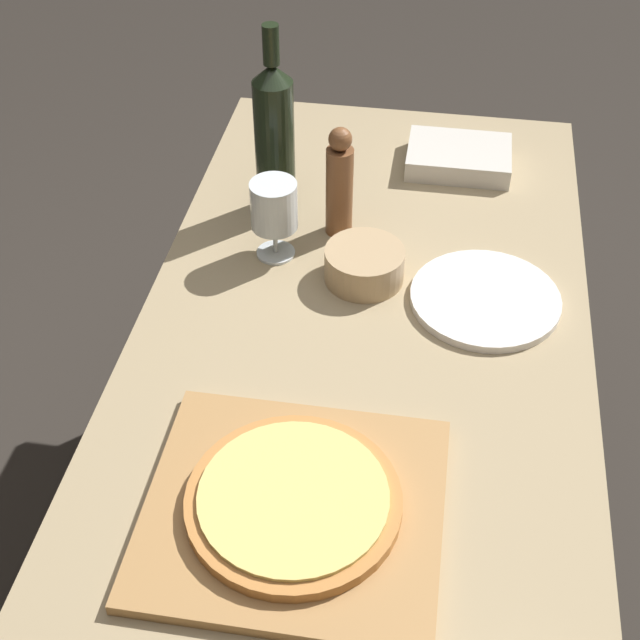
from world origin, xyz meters
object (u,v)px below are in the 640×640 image
(wine_bottle, at_px, (274,137))
(small_bowl, at_px, (364,265))
(pizza, at_px, (293,500))
(pepper_mill, at_px, (339,184))
(wine_glass, at_px, (274,208))

(wine_bottle, relative_size, small_bowl, 2.63)
(pizza, height_order, pepper_mill, pepper_mill)
(small_bowl, bearing_deg, pepper_mill, 115.72)
(pizza, xyz_separation_m, wine_glass, (-0.13, 0.53, 0.07))
(pizza, bearing_deg, small_bowl, 86.42)
(wine_bottle, distance_m, small_bowl, 0.28)
(pizza, distance_m, wine_bottle, 0.70)
(wine_glass, distance_m, small_bowl, 0.18)
(pizza, bearing_deg, pepper_mill, 92.83)
(wine_bottle, bearing_deg, pepper_mill, -23.94)
(pizza, relative_size, wine_bottle, 0.79)
(wine_glass, bearing_deg, wine_bottle, 100.26)
(pepper_mill, bearing_deg, pizza, -87.17)
(wine_bottle, height_order, wine_glass, wine_bottle)
(wine_bottle, bearing_deg, small_bowl, -44.54)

